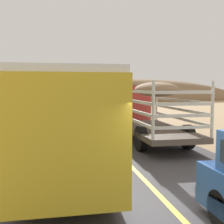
# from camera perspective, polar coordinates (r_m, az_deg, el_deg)

# --- Properties ---
(ground_plane) EXTENTS (240.00, 240.00, 0.00)m
(ground_plane) POSITION_cam_1_polar(r_m,az_deg,el_deg) (6.79, 13.21, -19.54)
(ground_plane) COLOR tan
(road_surface) EXTENTS (8.00, 120.00, 0.02)m
(road_surface) POSITION_cam_1_polar(r_m,az_deg,el_deg) (6.79, 13.21, -19.46)
(road_surface) COLOR #423F44
(road_surface) RESTS_ON ground
(road_centre_line) EXTENTS (0.16, 117.60, 0.00)m
(road_centre_line) POSITION_cam_1_polar(r_m,az_deg,el_deg) (6.78, 13.21, -19.37)
(road_centre_line) COLOR #D8CC4C
(road_centre_line) RESTS_ON road_surface
(livestock_truck) EXTENTS (2.53, 9.70, 3.02)m
(livestock_truck) POSITION_cam_1_polar(r_m,az_deg,el_deg) (17.28, 4.85, 1.52)
(livestock_truck) COLOR #B2332D
(livestock_truck) RESTS_ON road_surface
(bus) EXTENTS (2.54, 10.00, 3.21)m
(bus) POSITION_cam_1_polar(r_m,az_deg,el_deg) (10.42, -9.94, -0.97)
(bus) COLOR gold
(bus) RESTS_ON road_surface
(distant_hill) EXTENTS (49.94, 20.63, 9.22)m
(distant_hill) POSITION_cam_1_polar(r_m,az_deg,el_deg) (64.60, 3.64, 2.37)
(distant_hill) COLOR olive
(distant_hill) RESTS_ON ground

